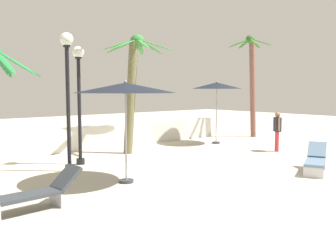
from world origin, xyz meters
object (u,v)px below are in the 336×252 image
(lounge_chair_1, at_px, (38,192))
(palm_tree_2, at_px, (252,75))
(lamp_post_0, at_px, (79,90))
(palm_tree_1, at_px, (133,78))
(lamp_post_1, at_px, (68,81))
(patio_umbrella_2, at_px, (217,86))
(guest_0, at_px, (277,128))
(patio_umbrella_0, at_px, (125,88))
(lounge_chair_2, at_px, (316,159))

(lounge_chair_1, bearing_deg, palm_tree_2, 19.77)
(palm_tree_2, relative_size, lamp_post_0, 1.35)
(palm_tree_1, bearing_deg, lamp_post_1, -155.57)
(patio_umbrella_2, xyz_separation_m, guest_0, (0.19, -3.18, -1.71))
(patio_umbrella_0, height_order, lamp_post_0, lamp_post_0)
(lounge_chair_2, bearing_deg, lounge_chair_1, 166.78)
(palm_tree_2, height_order, lounge_chair_2, palm_tree_2)
(palm_tree_1, relative_size, lamp_post_0, 1.19)
(guest_0, bearing_deg, palm_tree_2, 50.54)
(palm_tree_2, bearing_deg, lamp_post_1, -171.29)
(palm_tree_1, bearing_deg, patio_umbrella_2, -4.57)
(palm_tree_2, height_order, lounge_chair_1, palm_tree_2)
(palm_tree_2, bearing_deg, palm_tree_1, -179.24)
(patio_umbrella_2, bearing_deg, palm_tree_1, 175.43)
(lounge_chair_2, bearing_deg, lamp_post_1, 138.90)
(patio_umbrella_2, xyz_separation_m, lamp_post_0, (-7.26, -0.46, -0.19))
(guest_0, bearing_deg, lounge_chair_2, -129.35)
(patio_umbrella_0, height_order, lounge_chair_2, patio_umbrella_0)
(lamp_post_0, height_order, lamp_post_1, lamp_post_1)
(palm_tree_2, relative_size, lounge_chair_2, 2.76)
(patio_umbrella_2, relative_size, guest_0, 1.80)
(lamp_post_0, bearing_deg, patio_umbrella_0, -94.73)
(palm_tree_1, bearing_deg, lounge_chair_1, -140.73)
(lamp_post_0, height_order, lounge_chair_1, lamp_post_0)
(patio_umbrella_2, bearing_deg, palm_tree_2, 8.22)
(patio_umbrella_2, xyz_separation_m, lounge_chair_2, (-2.33, -6.25, -2.30))
(lounge_chair_1, distance_m, lounge_chair_2, 8.17)
(patio_umbrella_0, relative_size, guest_0, 1.72)
(patio_umbrella_2, relative_size, palm_tree_2, 0.55)
(patio_umbrella_2, height_order, guest_0, patio_umbrella_2)
(lamp_post_1, distance_m, guest_0, 8.65)
(patio_umbrella_2, bearing_deg, patio_umbrella_0, -154.42)
(patio_umbrella_0, relative_size, lounge_chair_1, 1.45)
(lamp_post_1, distance_m, lounge_chair_1, 4.53)
(patio_umbrella_0, distance_m, patio_umbrella_2, 8.34)
(lamp_post_1, xyz_separation_m, lounge_chair_1, (-2.24, -3.12, -2.40))
(lamp_post_1, bearing_deg, patio_umbrella_2, 8.90)
(palm_tree_1, height_order, lamp_post_1, palm_tree_1)
(palm_tree_2, bearing_deg, patio_umbrella_0, -159.23)
(lamp_post_1, xyz_separation_m, lounge_chair_2, (5.72, -4.99, -2.40))
(lamp_post_0, height_order, guest_0, lamp_post_0)
(patio_umbrella_0, xyz_separation_m, palm_tree_2, (10.71, 4.06, 0.74))
(guest_0, bearing_deg, palm_tree_1, 142.83)
(lounge_chair_2, relative_size, guest_0, 1.19)
(patio_umbrella_2, height_order, palm_tree_2, palm_tree_2)
(palm_tree_2, distance_m, lamp_post_0, 10.52)
(lamp_post_0, distance_m, lounge_chair_1, 5.39)
(lamp_post_0, bearing_deg, guest_0, -20.11)
(palm_tree_1, height_order, palm_tree_2, palm_tree_2)
(palm_tree_1, distance_m, palm_tree_2, 7.68)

